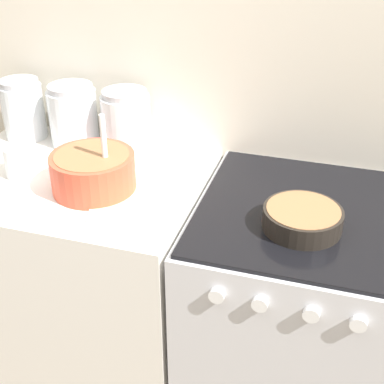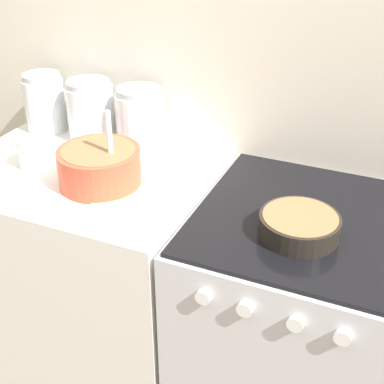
{
  "view_description": "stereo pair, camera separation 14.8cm",
  "coord_description": "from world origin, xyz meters",
  "px_view_note": "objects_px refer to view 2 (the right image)",
  "views": [
    {
      "loc": [
        0.39,
        -0.99,
        1.72
      ],
      "look_at": [
        0.01,
        0.24,
        0.98
      ],
      "focal_mm": 50.0,
      "sensor_mm": 36.0,
      "label": 1
    },
    {
      "loc": [
        0.53,
        -0.93,
        1.72
      ],
      "look_at": [
        0.01,
        0.24,
        0.98
      ],
      "focal_mm": 50.0,
      "sensor_mm": 36.0,
      "label": 2
    }
  ],
  "objects_px": {
    "mixing_bowl": "(100,165)",
    "tin_can": "(31,153)",
    "stove": "(290,340)",
    "storage_jar_right": "(140,123)",
    "baking_pan": "(299,225)",
    "storage_jar_left": "(45,106)",
    "storage_jar_middle": "(91,114)"
  },
  "relations": [
    {
      "from": "storage_jar_right",
      "to": "stove",
      "type": "bearing_deg",
      "value": -19.12
    },
    {
      "from": "stove",
      "to": "storage_jar_middle",
      "type": "distance_m",
      "value": 1.02
    },
    {
      "from": "stove",
      "to": "storage_jar_right",
      "type": "relative_size",
      "value": 4.38
    },
    {
      "from": "storage_jar_middle",
      "to": "storage_jar_right",
      "type": "bearing_deg",
      "value": 0.0
    },
    {
      "from": "mixing_bowl",
      "to": "tin_can",
      "type": "xyz_separation_m",
      "value": [
        -0.26,
        0.01,
        -0.02
      ]
    },
    {
      "from": "storage_jar_right",
      "to": "tin_can",
      "type": "height_order",
      "value": "storage_jar_right"
    },
    {
      "from": "storage_jar_left",
      "to": "storage_jar_right",
      "type": "height_order",
      "value": "storage_jar_right"
    },
    {
      "from": "stove",
      "to": "storage_jar_left",
      "type": "bearing_deg",
      "value": 167.96
    },
    {
      "from": "mixing_bowl",
      "to": "tin_can",
      "type": "distance_m",
      "value": 0.26
    },
    {
      "from": "baking_pan",
      "to": "storage_jar_left",
      "type": "bearing_deg",
      "value": 163.13
    },
    {
      "from": "storage_jar_right",
      "to": "mixing_bowl",
      "type": "bearing_deg",
      "value": -87.77
    },
    {
      "from": "storage_jar_left",
      "to": "storage_jar_right",
      "type": "xyz_separation_m",
      "value": [
        0.39,
        0.0,
        0.0
      ]
    },
    {
      "from": "stove",
      "to": "storage_jar_right",
      "type": "xyz_separation_m",
      "value": [
        -0.63,
        0.22,
        0.55
      ]
    },
    {
      "from": "mixing_bowl",
      "to": "baking_pan",
      "type": "xyz_separation_m",
      "value": [
        0.62,
        -0.03,
        -0.03
      ]
    },
    {
      "from": "mixing_bowl",
      "to": "storage_jar_left",
      "type": "bearing_deg",
      "value": 145.27
    },
    {
      "from": "tin_can",
      "to": "storage_jar_left",
      "type": "bearing_deg",
      "value": 117.72
    },
    {
      "from": "stove",
      "to": "storage_jar_middle",
      "type": "bearing_deg",
      "value": 165.21
    },
    {
      "from": "stove",
      "to": "tin_can",
      "type": "relative_size",
      "value": 9.38
    },
    {
      "from": "storage_jar_right",
      "to": "baking_pan",
      "type": "bearing_deg",
      "value": -26.23
    },
    {
      "from": "storage_jar_middle",
      "to": "storage_jar_left",
      "type": "bearing_deg",
      "value": 180.0
    },
    {
      "from": "baking_pan",
      "to": "mixing_bowl",
      "type": "bearing_deg",
      "value": 177.23
    },
    {
      "from": "stove",
      "to": "tin_can",
      "type": "xyz_separation_m",
      "value": [
        -0.88,
        -0.06,
        0.51
      ]
    },
    {
      "from": "tin_can",
      "to": "storage_jar_right",
      "type": "bearing_deg",
      "value": 47.59
    },
    {
      "from": "mixing_bowl",
      "to": "tin_can",
      "type": "bearing_deg",
      "value": 178.48
    },
    {
      "from": "mixing_bowl",
      "to": "tin_can",
      "type": "relative_size",
      "value": 2.52
    },
    {
      "from": "storage_jar_right",
      "to": "storage_jar_middle",
      "type": "bearing_deg",
      "value": -180.0
    },
    {
      "from": "stove",
      "to": "storage_jar_right",
      "type": "height_order",
      "value": "storage_jar_right"
    },
    {
      "from": "storage_jar_left",
      "to": "tin_can",
      "type": "height_order",
      "value": "storage_jar_left"
    },
    {
      "from": "tin_can",
      "to": "storage_jar_middle",
      "type": "bearing_deg",
      "value": 79.03
    },
    {
      "from": "baking_pan",
      "to": "storage_jar_middle",
      "type": "distance_m",
      "value": 0.88
    },
    {
      "from": "storage_jar_middle",
      "to": "stove",
      "type": "bearing_deg",
      "value": -14.79
    },
    {
      "from": "storage_jar_left",
      "to": "tin_can",
      "type": "relative_size",
      "value": 2.13
    }
  ]
}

